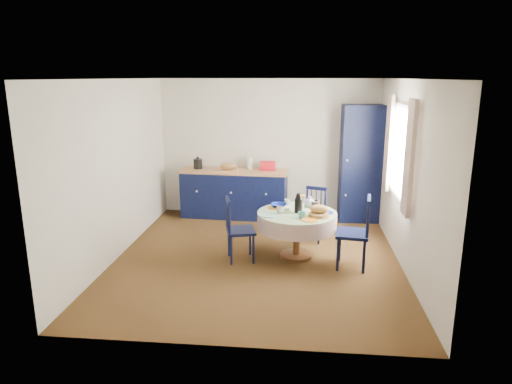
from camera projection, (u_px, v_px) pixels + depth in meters
floor at (257, 257)px, 6.56m from camera, size 4.50×4.50×0.00m
ceiling at (257, 79)px, 5.95m from camera, size 4.50×4.50×0.00m
wall_back at (269, 148)px, 8.43m from camera, size 4.00×0.02×2.50m
wall_left at (117, 170)px, 6.45m from camera, size 0.02×4.50×2.50m
wall_right at (407, 176)px, 6.07m from camera, size 0.02×4.50×2.50m
window at (400, 152)px, 6.29m from camera, size 0.10×1.74×1.45m
kitchen_counter at (234, 192)px, 8.40m from camera, size 2.01×0.73×1.12m
pantry_cabinet at (361, 164)px, 8.08m from camera, size 0.74×0.54×2.06m
dining_table at (298, 220)px, 6.44m from camera, size 1.12×1.12×0.95m
chair_left at (238, 229)px, 6.38m from camera, size 0.47×0.49×0.90m
chair_far at (313, 214)px, 7.21m from camera, size 0.47×0.46×0.84m
chair_right at (356, 232)px, 6.11m from camera, size 0.48×0.50×1.00m
mug_a at (280, 210)px, 6.38m from camera, size 0.11×0.11×0.09m
mug_b at (302, 215)px, 6.14m from camera, size 0.09×0.09×0.09m
mug_c at (315, 204)px, 6.64m from camera, size 0.13×0.13×0.10m
mug_d at (287, 202)px, 6.79m from camera, size 0.09×0.09×0.09m
cobalt_bowl at (279, 206)px, 6.65m from camera, size 0.23×0.23×0.06m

